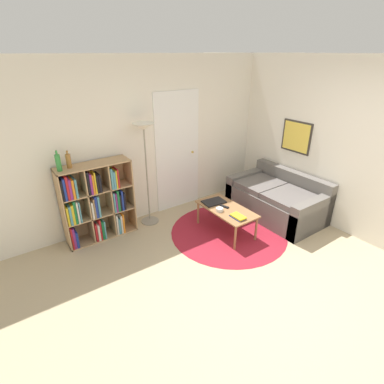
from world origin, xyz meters
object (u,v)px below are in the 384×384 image
bookshelf (95,203)px  bowl (220,210)px  coffee_table (226,211)px  bottle_left (58,163)px  floor_lamp (145,141)px  laptop (214,202)px  couch (278,200)px  bottle_middle (69,161)px

bookshelf → bowl: bearing=-33.3°
coffee_table → bowl: bowl is taller
bowl → bottle_left: 2.35m
bookshelf → floor_lamp: 1.18m
laptop → bottle_left: 2.35m
floor_lamp → couch: floor_lamp is taller
laptop → bottle_middle: bottle_middle is taller
laptop → bowl: size_ratio=3.27×
bottle_left → couch: bearing=-18.6°
couch → bottle_left: bearing=161.4°
coffee_table → couch: bearing=-4.3°
coffee_table → bottle_left: size_ratio=3.51×
coffee_table → floor_lamp: bearing=131.0°
bookshelf → bottle_middle: bottle_middle is taller
bottle_left → bottle_middle: bottle_left is taller
floor_lamp → bowl: size_ratio=14.60×
floor_lamp → bottle_left: size_ratio=5.98×
bookshelf → coffee_table: bearing=-30.8°
bottle_left → bottle_middle: bearing=17.6°
couch → bowl: couch is taller
bottle_left → laptop: bearing=-19.4°
bottle_left → bowl: bearing=-27.3°
bottle_middle → floor_lamp: bearing=-3.5°
floor_lamp → coffee_table: 1.65m
bookshelf → couch: bookshelf is taller
couch → laptop: couch is taller
bookshelf → bottle_middle: bearing=173.9°
coffee_table → bookshelf: bearing=149.2°
coffee_table → laptop: laptop is taller
bookshelf → bowl: size_ratio=10.39×
coffee_table → bowl: size_ratio=8.58×
couch → bottle_left: size_ratio=5.66×
couch → bottle_middle: (-3.08, 1.12, 1.01)m
couch → bookshelf: bearing=158.7°
floor_lamp → bottle_middle: 1.12m
bottle_middle → laptop: bearing=-21.8°
bowl → bottle_middle: 2.25m
couch → laptop: bearing=162.9°
bookshelf → bottle_left: 0.82m
couch → bowl: (-1.27, 0.08, 0.16)m
bookshelf → bottle_left: (-0.39, -0.02, 0.72)m
floor_lamp → bottle_middle: floor_lamp is taller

